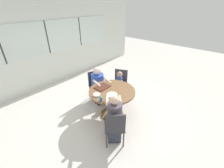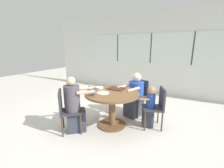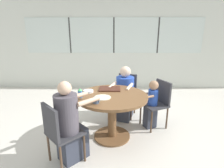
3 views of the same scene
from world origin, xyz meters
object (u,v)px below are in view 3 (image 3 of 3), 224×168
person_man_blue_shirt (70,126)px  person_toddler (151,105)px  chair_for_man_blue_shirt (58,130)px  chair_for_toddler (159,100)px  coffee_mug (96,100)px  sippy_cup (80,93)px  bowl_white_shallow (88,91)px  chair_for_woman_green_shirt (126,91)px  person_woman_green_shirt (124,96)px

person_man_blue_shirt → person_toddler: size_ratio=1.26×
chair_for_man_blue_shirt → chair_for_toddler: same height
coffee_mug → sippy_cup: size_ratio=0.65×
coffee_mug → chair_for_man_blue_shirt: bearing=-144.4°
bowl_white_shallow → person_man_blue_shirt: bearing=-103.2°
chair_for_man_blue_shirt → sippy_cup: sippy_cup is taller
chair_for_woman_green_shirt → bowl_white_shallow: bearing=66.4°
chair_for_man_blue_shirt → bowl_white_shallow: 0.86m
bowl_white_shallow → person_toddler: bearing=11.0°
person_woman_green_shirt → bowl_white_shallow: person_woman_green_shirt is taller
chair_for_toddler → person_toddler: bearing=90.0°
chair_for_woman_green_shirt → coffee_mug: 1.35m
person_toddler → chair_for_woman_green_shirt: bearing=11.6°
chair_for_woman_green_shirt → person_woman_green_shirt: bearing=90.0°
person_woman_green_shirt → sippy_cup: person_woman_green_shirt is taller
chair_for_man_blue_shirt → coffee_mug: bearing=80.9°
person_woman_green_shirt → coffee_mug: (-0.45, -1.06, 0.32)m
coffee_mug → sippy_cup: (-0.27, 0.23, 0.03)m
chair_for_woman_green_shirt → coffee_mug: chair_for_woman_green_shirt is taller
person_toddler → coffee_mug: size_ratio=9.68×
person_woman_green_shirt → person_man_blue_shirt: 1.48m
chair_for_toddler → person_woman_green_shirt: bearing=36.7°
coffee_mug → bowl_white_shallow: bearing=111.1°
chair_for_woman_green_shirt → coffee_mug: bearing=85.6°
person_man_blue_shirt → coffee_mug: person_man_blue_shirt is taller
coffee_mug → person_woman_green_shirt: bearing=67.1°
bowl_white_shallow → chair_for_toddler: bearing=12.8°
chair_for_woman_green_shirt → bowl_white_shallow: chair_for_woman_green_shirt is taller
sippy_cup → coffee_mug: bearing=-40.8°
chair_for_woman_green_shirt → chair_for_toddler: 0.74m
person_woman_green_shirt → sippy_cup: (-0.71, -0.83, 0.35)m
chair_for_woman_green_shirt → sippy_cup: (-0.77, -0.99, 0.31)m
chair_for_man_blue_shirt → coffee_mug: 0.62m
chair_for_woman_green_shirt → person_toddler: (0.42, -0.55, -0.08)m
chair_for_woman_green_shirt → coffee_mug: (-0.50, -1.22, 0.27)m
person_toddler → bowl_white_shallow: size_ratio=5.31×
chair_for_man_blue_shirt → person_man_blue_shirt: bearing=90.0°
chair_for_toddler → coffee_mug: chair_for_toddler is taller
chair_for_woman_green_shirt → person_woman_green_shirt: size_ratio=0.81×
chair_for_man_blue_shirt → person_toddler: person_toddler is taller
chair_for_woman_green_shirt → chair_for_toddler: same height
chair_for_toddler → person_toddler: person_toddler is taller
person_man_blue_shirt → coffee_mug: size_ratio=12.23×
chair_for_woman_green_shirt → person_woman_green_shirt: (-0.05, -0.16, -0.05)m
chair_for_man_blue_shirt → chair_for_toddler: bearing=80.4°
chair_for_toddler → person_man_blue_shirt: 1.68m
person_toddler → bowl_white_shallow: (-1.09, -0.21, 0.33)m
chair_for_toddler → bowl_white_shallow: (-1.23, -0.28, 0.25)m
person_toddler → sippy_cup: 1.32m
bowl_white_shallow → sippy_cup: bearing=-111.3°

